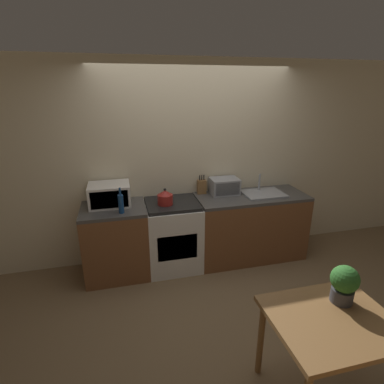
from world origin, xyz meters
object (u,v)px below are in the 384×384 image
at_px(bottle, 121,203).
at_px(kettle, 165,197).
at_px(dining_table, 330,329).
at_px(toaster_oven, 224,186).
at_px(stove_range, 173,235).
at_px(microwave, 110,195).

bearing_deg(bottle, kettle, 15.38).
bearing_deg(dining_table, toaster_oven, 90.72).
relative_size(stove_range, toaster_oven, 2.44).
bearing_deg(stove_range, bottle, -163.25).
relative_size(stove_range, microwave, 1.87).
distance_m(kettle, toaster_oven, 0.85).
xyz_separation_m(microwave, dining_table, (1.50, -2.12, -0.40)).
xyz_separation_m(kettle, toaster_oven, (0.83, 0.19, 0.02)).
xyz_separation_m(stove_range, kettle, (-0.09, -0.04, 0.54)).
relative_size(kettle, microwave, 0.43).
height_order(kettle, bottle, bottle).
bearing_deg(bottle, toaster_oven, 13.99).
bearing_deg(bottle, stove_range, 16.75).
relative_size(stove_range, bottle, 3.00).
bearing_deg(toaster_oven, microwave, -178.02).
height_order(bottle, dining_table, bottle).
height_order(bottle, toaster_oven, bottle).
relative_size(microwave, toaster_oven, 1.31).
height_order(microwave, bottle, bottle).
bearing_deg(toaster_oven, bottle, -166.01).
xyz_separation_m(stove_range, dining_table, (0.76, -2.02, 0.18)).
bearing_deg(stove_range, kettle, -155.94).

